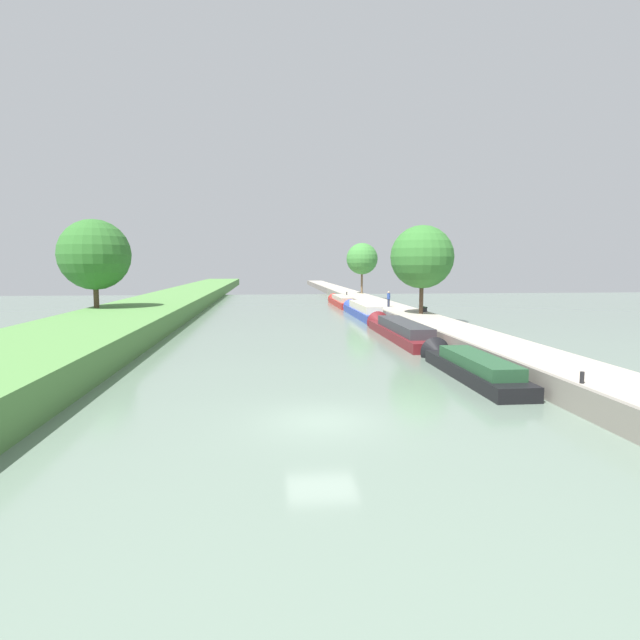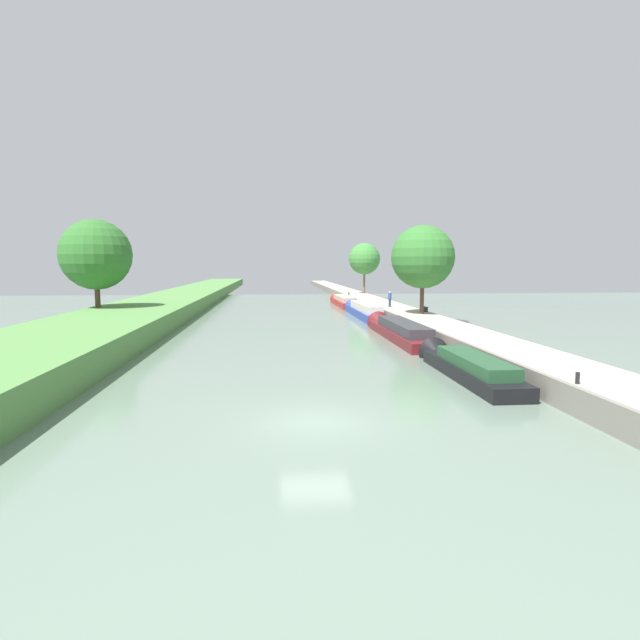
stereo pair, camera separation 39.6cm
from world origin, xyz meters
name	(u,v)px [view 2 (the right image)]	position (x,y,z in m)	size (l,w,h in m)	color
ground_plane	(315,421)	(0.00, 0.00, 0.00)	(160.00, 160.00, 0.00)	slate
right_towpath	(624,399)	(11.63, 0.00, 0.53)	(3.87, 260.00, 1.05)	#A89E8E
stone_quay	(572,400)	(9.57, 0.00, 0.55)	(0.25, 260.00, 1.10)	gray
narrowboat_black	(465,366)	(8.12, 6.98, 0.49)	(1.92, 10.66, 1.82)	black
narrowboat_maroon	(398,330)	(8.09, 20.75, 0.56)	(2.14, 15.24, 2.06)	maroon
narrowboat_blue	(363,310)	(8.31, 37.16, 0.64)	(1.97, 15.94, 2.08)	#283D93
narrowboat_red	(342,301)	(8.12, 52.60, 0.57)	(1.84, 14.90, 1.85)	maroon
tree_rightbank_midnear	(423,257)	(12.18, 28.48, 6.25)	(5.75, 5.75, 8.08)	#4C3828
tree_rightbank_midfar	(364,259)	(13.00, 63.06, 6.48)	(4.91, 4.91, 7.90)	brown
tree_leftbank_downstream	(96,255)	(-17.31, 30.92, 6.44)	(6.34, 6.34, 7.97)	#4C3828
person_walking	(390,299)	(11.11, 36.82, 1.92)	(0.34, 0.34, 1.66)	#282D42
mooring_bollard_near	(578,378)	(10.00, 0.41, 1.28)	(0.16, 0.16, 0.45)	black
mooring_bollard_far	(349,293)	(10.00, 59.16, 1.28)	(0.16, 0.16, 0.45)	black
park_bench	(424,308)	(13.12, 30.89, 1.40)	(0.44, 1.50, 0.47)	#333338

